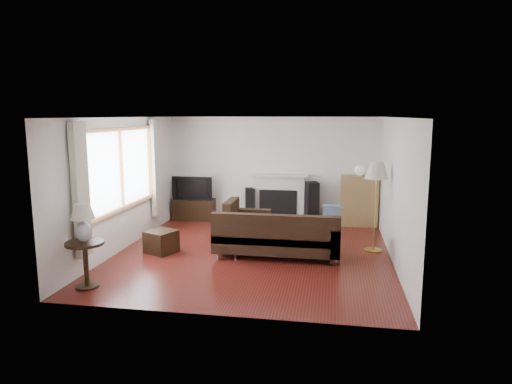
% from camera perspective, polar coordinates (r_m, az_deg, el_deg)
% --- Properties ---
extents(room, '(5.10, 5.60, 2.54)m').
position_cam_1_polar(room, '(8.32, -0.35, 0.68)').
color(room, '#591913').
rests_on(room, ground).
extents(window, '(0.12, 2.74, 1.54)m').
position_cam_1_polar(window, '(8.85, -16.42, 2.78)').
color(window, brown).
rests_on(window, room).
extents(curtain_near, '(0.10, 0.35, 2.10)m').
position_cam_1_polar(curtain_near, '(7.52, -21.07, 0.23)').
color(curtain_near, beige).
rests_on(curtain_near, room).
extents(curtain_far, '(0.10, 0.35, 2.10)m').
position_cam_1_polar(curtain_far, '(10.23, -12.41, 2.98)').
color(curtain_far, beige).
rests_on(curtain_far, room).
extents(fireplace, '(1.40, 0.26, 1.15)m').
position_cam_1_polar(fireplace, '(10.99, 2.81, -0.71)').
color(fireplace, white).
rests_on(fireplace, room).
extents(tv_stand, '(1.00, 0.45, 0.50)m').
position_cam_1_polar(tv_stand, '(11.34, -7.76, -2.13)').
color(tv_stand, black).
rests_on(tv_stand, ground).
extents(television, '(0.99, 0.13, 0.57)m').
position_cam_1_polar(television, '(11.25, -7.82, 0.54)').
color(television, black).
rests_on(television, tv_stand).
extents(speaker_left, '(0.28, 0.31, 0.80)m').
position_cam_1_polar(speaker_left, '(11.03, -0.76, -1.58)').
color(speaker_left, black).
rests_on(speaker_left, ground).
extents(speaker_right, '(0.37, 0.40, 0.99)m').
position_cam_1_polar(speaker_right, '(10.82, 6.97, -1.36)').
color(speaker_right, black).
rests_on(speaker_right, ground).
extents(bookshelf, '(0.85, 0.40, 1.17)m').
position_cam_1_polar(bookshelf, '(10.81, 12.76, -1.06)').
color(bookshelf, olive).
rests_on(bookshelf, ground).
extents(globe_lamp, '(0.25, 0.25, 0.25)m').
position_cam_1_polar(globe_lamp, '(10.71, 12.90, 2.68)').
color(globe_lamp, white).
rests_on(globe_lamp, bookshelf).
extents(sectional_sofa, '(2.44, 1.78, 0.79)m').
position_cam_1_polar(sectional_sofa, '(8.30, 2.66, -5.39)').
color(sectional_sofa, black).
rests_on(sectional_sofa, ground).
extents(coffee_table, '(1.14, 0.91, 0.39)m').
position_cam_1_polar(coffee_table, '(9.59, 4.58, -4.58)').
color(coffee_table, '#A27C4D').
rests_on(coffee_table, ground).
extents(footstool, '(0.65, 0.65, 0.41)m').
position_cam_1_polar(footstool, '(8.75, -11.76, -6.08)').
color(footstool, black).
rests_on(footstool, ground).
extents(floor_lamp, '(0.49, 0.49, 1.70)m').
position_cam_1_polar(floor_lamp, '(8.77, 14.66, -1.84)').
color(floor_lamp, gold).
rests_on(floor_lamp, ground).
extents(side_table, '(0.56, 0.56, 0.70)m').
position_cam_1_polar(side_table, '(7.30, -20.49, -8.51)').
color(side_table, black).
rests_on(side_table, ground).
extents(table_lamp, '(0.35, 0.35, 0.57)m').
position_cam_1_polar(table_lamp, '(7.13, -20.79, -3.65)').
color(table_lamp, silver).
rests_on(table_lamp, side_table).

